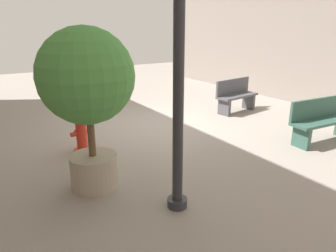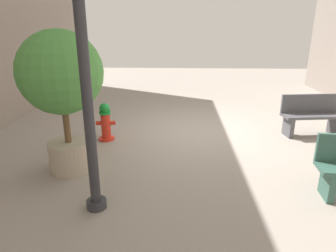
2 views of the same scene
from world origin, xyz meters
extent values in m
plane|color=gray|center=(0.00, 0.00, 0.00)|extent=(23.40, 23.40, 0.00)
cylinder|color=red|center=(2.16, 0.69, 0.03)|extent=(0.35, 0.35, 0.05)
cylinder|color=red|center=(2.16, 0.69, 0.33)|extent=(0.21, 0.21, 0.56)
cylinder|color=#198C33|center=(2.16, 0.69, 0.64)|extent=(0.26, 0.26, 0.06)
sphere|color=#198C33|center=(2.16, 0.69, 0.74)|extent=(0.24, 0.24, 0.24)
cylinder|color=red|center=(2.30, 0.71, 0.40)|extent=(0.14, 0.11, 0.09)
cylinder|color=red|center=(2.01, 0.67, 0.40)|extent=(0.14, 0.11, 0.09)
cylinder|color=red|center=(2.17, 0.53, 0.36)|extent=(0.14, 0.15, 0.12)
cube|color=#4C4C51|center=(-3.15, 0.13, 0.23)|extent=(0.15, 0.41, 0.45)
cube|color=#4C4C51|center=(-2.04, 0.27, 0.23)|extent=(0.15, 0.41, 0.45)
cube|color=#4C4C51|center=(-2.59, 0.20, 0.48)|extent=(1.44, 0.60, 0.06)
cube|color=#4C4C51|center=(-2.57, 0.01, 0.73)|extent=(1.40, 0.23, 0.44)
cube|color=#33594C|center=(-1.71, 2.93, 0.23)|extent=(0.14, 0.40, 0.45)
cylinder|color=tan|center=(2.43, 2.19, 0.27)|extent=(0.72, 0.72, 0.53)
cylinder|color=brown|center=(2.43, 2.19, 0.93)|extent=(0.11, 0.11, 0.79)
sphere|color=#4C9342|center=(2.43, 2.19, 1.74)|extent=(1.37, 1.37, 1.37)
cylinder|color=#2D2D33|center=(1.66, 3.35, 0.06)|extent=(0.28, 0.28, 0.12)
cylinder|color=#2D2D33|center=(1.66, 3.35, 2.15)|extent=(0.14, 0.14, 4.05)
camera|label=1|loc=(3.76, 6.39, 2.40)|focal=32.50mm
camera|label=2|loc=(0.50, 6.93, 2.44)|focal=31.69mm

